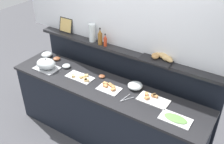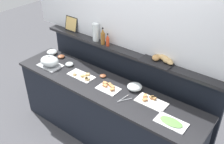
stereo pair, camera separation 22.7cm
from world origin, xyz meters
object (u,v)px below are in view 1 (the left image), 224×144
(sandwich_platter_side, at_px, (81,77))
(sandwich_platter_front, at_px, (153,99))
(cold_cuts_platter, at_px, (176,119))
(bread_basket, at_px, (160,57))
(glass_bowl_medium, at_px, (66,66))
(water_carafe, at_px, (92,33))
(sandwich_platter_rear, at_px, (109,88))
(condiment_bowl_dark, at_px, (102,76))
(framed_picture, at_px, (66,25))
(hot_sauce_bottle, at_px, (105,41))
(vinegar_bottle_amber, at_px, (100,37))
(serving_cloche, at_px, (46,64))
(serving_tongs, at_px, (126,99))
(glass_bowl_large, at_px, (47,55))
(glass_bowl_extra, at_px, (135,86))
(condiment_bowl_cream, at_px, (57,59))

(sandwich_platter_side, bearing_deg, sandwich_platter_front, 5.56)
(cold_cuts_platter, distance_m, bread_basket, 0.78)
(glass_bowl_medium, height_order, water_carafe, water_carafe)
(sandwich_platter_rear, distance_m, condiment_bowl_dark, 0.28)
(bread_basket, relative_size, framed_picture, 1.80)
(hot_sauce_bottle, bearing_deg, cold_cuts_platter, -20.97)
(sandwich_platter_side, xyz_separation_m, vinegar_bottle_amber, (0.05, 0.39, 0.44))
(framed_picture, height_order, water_carafe, water_carafe)
(serving_cloche, relative_size, hot_sauce_bottle, 1.93)
(serving_cloche, relative_size, condiment_bowl_dark, 3.95)
(sandwich_platter_side, height_order, glass_bowl_medium, glass_bowl_medium)
(condiment_bowl_dark, height_order, water_carafe, water_carafe)
(condiment_bowl_dark, bearing_deg, sandwich_platter_front, -5.25)
(serving_tongs, relative_size, hot_sauce_bottle, 1.06)
(cold_cuts_platter, relative_size, hot_sauce_bottle, 1.93)
(sandwich_platter_front, height_order, sandwich_platter_side, same)
(sandwich_platter_front, xyz_separation_m, glass_bowl_large, (-1.81, 0.09, 0.02))
(sandwich_platter_side, relative_size, water_carafe, 1.51)
(vinegar_bottle_amber, xyz_separation_m, water_carafe, (-0.15, 0.03, 0.02))
(hot_sauce_bottle, distance_m, water_carafe, 0.24)
(sandwich_platter_side, height_order, bread_basket, bread_basket)
(serving_cloche, bearing_deg, framed_picture, 96.10)
(glass_bowl_extra, distance_m, bread_basket, 0.47)
(sandwich_platter_front, xyz_separation_m, water_carafe, (-1.10, 0.32, 0.46))
(sandwich_platter_front, relative_size, serving_cloche, 1.08)
(water_carafe, bearing_deg, glass_bowl_large, -162.26)
(hot_sauce_bottle, bearing_deg, condiment_bowl_dark, -67.84)
(glass_bowl_extra, height_order, condiment_bowl_cream, glass_bowl_extra)
(framed_picture, bearing_deg, cold_cuts_platter, -15.23)
(cold_cuts_platter, bearing_deg, hot_sauce_bottle, 159.03)
(sandwich_platter_front, relative_size, serving_tongs, 1.98)
(glass_bowl_extra, bearing_deg, serving_cloche, -168.23)
(hot_sauce_bottle, height_order, framed_picture, framed_picture)
(serving_cloche, relative_size, glass_bowl_extra, 1.82)
(glass_bowl_large, height_order, vinegar_bottle_amber, vinegar_bottle_amber)
(sandwich_platter_front, bearing_deg, condiment_bowl_cream, 176.60)
(water_carafe, bearing_deg, bread_basket, 1.28)
(serving_cloche, xyz_separation_m, condiment_bowl_dark, (0.78, 0.24, -0.06))
(sandwich_platter_rear, relative_size, glass_bowl_medium, 2.48)
(serving_cloche, xyz_separation_m, vinegar_bottle_amber, (0.60, 0.46, 0.38))
(serving_cloche, distance_m, serving_tongs, 1.28)
(cold_cuts_platter, bearing_deg, water_carafe, 161.15)
(sandwich_platter_rear, height_order, framed_picture, framed_picture)
(glass_bowl_medium, height_order, bread_basket, bread_basket)
(sandwich_platter_rear, relative_size, condiment_bowl_cream, 2.72)
(vinegar_bottle_amber, bearing_deg, condiment_bowl_cream, -163.40)
(water_carafe, bearing_deg, glass_bowl_medium, -128.14)
(cold_cuts_platter, xyz_separation_m, bread_basket, (-0.45, 0.52, 0.37))
(water_carafe, bearing_deg, sandwich_platter_side, -77.06)
(glass_bowl_extra, bearing_deg, glass_bowl_large, -179.92)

